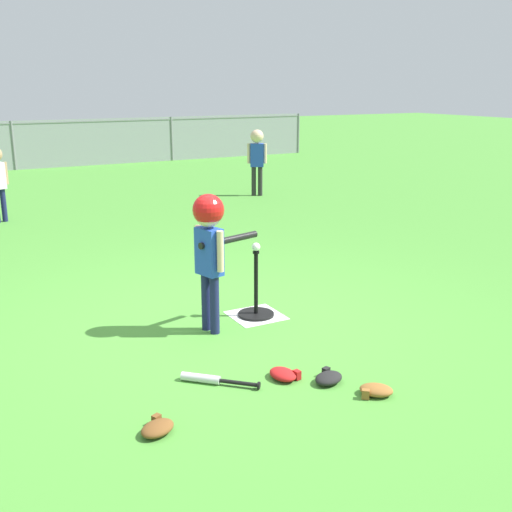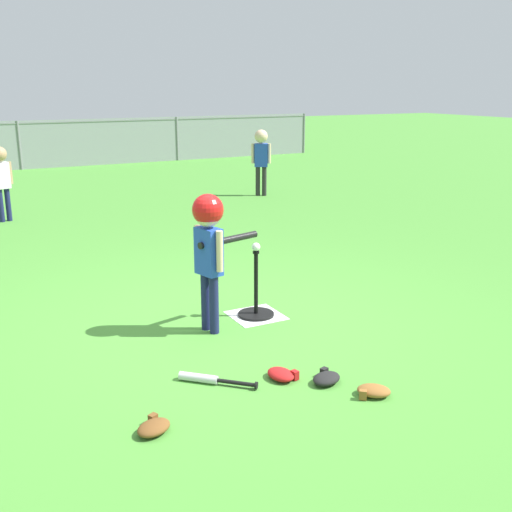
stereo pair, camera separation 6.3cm
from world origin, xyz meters
The scene contains 13 objects.
ground_plane centered at (0.00, 0.00, 0.00)m, with size 60.00×60.00×0.00m, color #478C33.
home_plate centered at (0.40, 0.12, 0.00)m, with size 0.44×0.44×0.01m, color white.
batting_tee centered at (0.40, 0.12, 0.09)m, with size 0.32×0.32×0.59m.
baseball_on_tee centered at (0.40, 0.12, 0.63)m, with size 0.07×0.07×0.07m, color white.
batter_child centered at (-0.10, -0.01, 0.82)m, with size 0.63×0.32×1.15m.
fielder_near_right centered at (-1.07, 5.35, 0.71)m, with size 0.32×0.22×1.11m.
fielder_deep_center centered at (3.37, 5.51, 0.77)m, with size 0.32×0.24×1.20m.
spare_bat_silver centered at (-0.51, -0.85, 0.03)m, with size 0.44×0.43×0.06m.
glove_by_plate centered at (0.39, -1.54, 0.04)m, with size 0.27×0.27×0.07m.
glove_near_bats centered at (0.22, -1.24, 0.04)m, with size 0.26×0.23×0.07m.
glove_tossed_aside centered at (-1.03, -1.29, 0.04)m, with size 0.27×0.24×0.07m.
glove_outfield_drop centered at (-0.02, -1.05, 0.04)m, with size 0.20×0.24×0.07m.
outfield_fence centered at (0.00, 11.39, 0.62)m, with size 16.06×0.06×1.15m.
Camera 2 is at (-2.02, -4.43, 1.98)m, focal length 43.49 mm.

